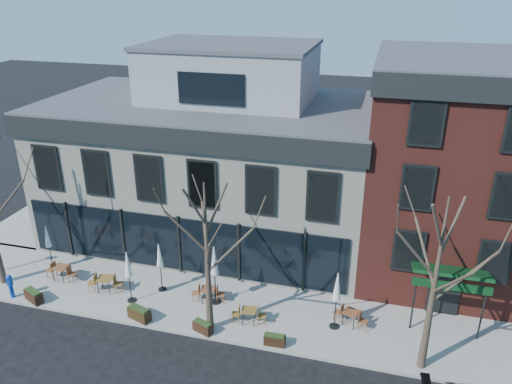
# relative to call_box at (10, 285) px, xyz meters

# --- Properties ---
(ground) EXTENTS (120.00, 120.00, 0.00)m
(ground) POSITION_rel_call_box_xyz_m (7.14, 4.20, -0.84)
(ground) COLOR black
(ground) RESTS_ON ground
(sidewalk_front) EXTENTS (33.50, 4.70, 0.15)m
(sidewalk_front) POSITION_rel_call_box_xyz_m (10.39, 2.05, -0.76)
(sidewalk_front) COLOR gray
(sidewalk_front) RESTS_ON ground
(sidewalk_side) EXTENTS (4.50, 12.00, 0.15)m
(sidewalk_side) POSITION_rel_call_box_xyz_m (-4.11, 10.20, -0.76)
(sidewalk_side) COLOR gray
(sidewalk_side) RESTS_ON ground
(corner_building) EXTENTS (18.39, 10.39, 11.10)m
(corner_building) POSITION_rel_call_box_xyz_m (7.22, 9.27, 3.89)
(corner_building) COLOR silver
(corner_building) RESTS_ON ground
(red_brick_building) EXTENTS (8.20, 11.78, 11.18)m
(red_brick_building) POSITION_rel_call_box_xyz_m (20.14, 9.18, 4.80)
(red_brick_building) COLOR maroon
(red_brick_building) RESTS_ON ground
(tree_mid) EXTENTS (3.50, 3.55, 7.04)m
(tree_mid) POSITION_rel_call_box_xyz_m (10.15, 0.30, 2.96)
(tree_mid) COLOR #382B21
(tree_mid) RESTS_ON sidewalk_front
(tree_right) EXTENTS (3.72, 3.77, 7.48)m
(tree_right) POSITION_rel_call_box_xyz_m (19.15, 0.30, 3.18)
(tree_right) COLOR #382B21
(tree_right) RESTS_ON sidewalk_front
(call_box) EXTENTS (0.26, 0.26, 1.30)m
(call_box) POSITION_rel_call_box_xyz_m (0.00, 0.00, 0.00)
(call_box) COLOR #0C39A5
(call_box) RESTS_ON sidewalk_front
(cafe_set_0) EXTENTS (1.77, 0.74, 0.92)m
(cafe_set_0) POSITION_rel_call_box_xyz_m (1.43, 1.98, -0.21)
(cafe_set_0) COLOR brown
(cafe_set_0) RESTS_ON sidewalk_front
(cafe_set_2) EXTENTS (1.82, 0.84, 0.94)m
(cafe_set_2) POSITION_rel_call_box_xyz_m (4.16, 1.65, -0.21)
(cafe_set_2) COLOR brown
(cafe_set_2) RESTS_ON sidewalk_front
(cafe_set_3) EXTENTS (1.66, 0.74, 0.86)m
(cafe_set_3) POSITION_rel_call_box_xyz_m (9.36, 2.20, -0.25)
(cafe_set_3) COLOR brown
(cafe_set_3) RESTS_ON sidewalk_front
(cafe_set_4) EXTENTS (1.63, 0.73, 0.84)m
(cafe_set_4) POSITION_rel_call_box_xyz_m (11.69, 1.15, -0.25)
(cafe_set_4) COLOR brown
(cafe_set_4) RESTS_ON sidewalk_front
(cafe_set_5) EXTENTS (1.67, 0.91, 0.86)m
(cafe_set_5) POSITION_rel_call_box_xyz_m (16.14, 2.20, -0.25)
(cafe_set_5) COLOR brown
(cafe_set_5) RESTS_ON sidewalk_front
(umbrella_0) EXTENTS (0.40, 0.40, 2.51)m
(umbrella_0) POSITION_rel_call_box_xyz_m (0.24, 2.82, 1.08)
(umbrella_0) COLOR black
(umbrella_0) RESTS_ON sidewalk_front
(umbrella_1) EXTENTS (0.43, 0.43, 2.71)m
(umbrella_1) POSITION_rel_call_box_xyz_m (5.77, 1.24, 1.22)
(umbrella_1) COLOR black
(umbrella_1) RESTS_ON sidewalk_front
(umbrella_2) EXTENTS (0.42, 0.42, 2.61)m
(umbrella_2) POSITION_rel_call_box_xyz_m (6.80, 2.49, 1.15)
(umbrella_2) COLOR black
(umbrella_2) RESTS_ON sidewalk_front
(umbrella_3) EXTENTS (0.49, 0.49, 3.06)m
(umbrella_3) POSITION_rel_call_box_xyz_m (9.74, 2.19, 1.47)
(umbrella_3) COLOR black
(umbrella_3) RESTS_ON sidewalk_front
(umbrella_4) EXTENTS (0.45, 0.45, 2.82)m
(umbrella_4) POSITION_rel_call_box_xyz_m (15.47, 1.83, 1.31)
(umbrella_4) COLOR black
(umbrella_4) RESTS_ON sidewalk_front
(planter_0) EXTENTS (1.14, 0.81, 0.59)m
(planter_0) POSITION_rel_call_box_xyz_m (1.22, 0.02, -0.39)
(planter_0) COLOR black
(planter_0) RESTS_ON sidewalk_front
(planter_1) EXTENTS (1.20, 0.77, 0.63)m
(planter_1) POSITION_rel_call_box_xyz_m (6.80, 0.07, -0.38)
(planter_1) COLOR #2F210F
(planter_1) RESTS_ON sidewalk_front
(planter_2) EXTENTS (1.00, 0.67, 0.52)m
(planter_2) POSITION_rel_call_box_xyz_m (9.91, 0.00, -0.43)
(planter_2) COLOR black
(planter_2) RESTS_ON sidewalk_front
(planter_3) EXTENTS (0.92, 0.40, 0.51)m
(planter_3) POSITION_rel_call_box_xyz_m (13.16, 0.00, -0.43)
(planter_3) COLOR black
(planter_3) RESTS_ON sidewalk_front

